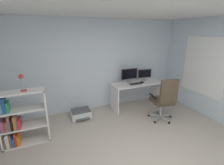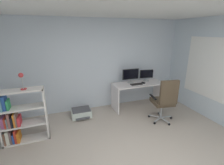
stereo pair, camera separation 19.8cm
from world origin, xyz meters
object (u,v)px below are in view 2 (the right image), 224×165
at_px(office_chair, 165,99).
at_px(desk_lamp, 21,78).
at_px(desk, 138,90).
at_px(monitor_main, 131,75).
at_px(keyboard, 136,84).
at_px(bookshelf, 18,118).
at_px(computer_mouse, 143,83).
at_px(monitor_secondary, 146,75).
at_px(printer, 81,113).

height_order(office_chair, desk_lamp, desk_lamp).
xyz_separation_m(desk, monitor_main, (-0.20, 0.14, 0.44)).
bearing_deg(keyboard, desk, 38.22).
bearing_deg(bookshelf, computer_mouse, 9.88).
xyz_separation_m(desk, monitor_secondary, (0.33, 0.14, 0.40)).
relative_size(monitor_main, printer, 0.97).
bearing_deg(monitor_secondary, keyboard, -153.29).
distance_m(keyboard, desk_lamp, 2.87).
height_order(monitor_secondary, computer_mouse, monitor_secondary).
relative_size(monitor_main, bookshelf, 0.44).
distance_m(computer_mouse, desk_lamp, 3.11).
distance_m(desk, computer_mouse, 0.26).
relative_size(desk, office_chair, 1.31).
xyz_separation_m(monitor_main, monitor_secondary, (0.53, 0.00, -0.04)).
bearing_deg(monitor_main, bookshelf, -165.23).
bearing_deg(monitor_main, monitor_secondary, 0.01).
bearing_deg(keyboard, monitor_main, 109.17).
height_order(keyboard, printer, keyboard).
relative_size(keyboard, office_chair, 0.29).
xyz_separation_m(desk, printer, (-1.72, -0.01, -0.45)).
bearing_deg(printer, office_chair, -27.55).
bearing_deg(monitor_secondary, office_chair, -97.90).
bearing_deg(printer, bookshelf, -155.81).
distance_m(desk, keyboard, 0.26).
xyz_separation_m(keyboard, desk_lamp, (-2.76, -0.53, 0.59)).
distance_m(bookshelf, printer, 1.55).
bearing_deg(office_chair, computer_mouse, 93.35).
bearing_deg(computer_mouse, monitor_secondary, 32.73).
distance_m(monitor_secondary, printer, 2.23).
bearing_deg(monitor_secondary, monitor_main, -179.99).
xyz_separation_m(monitor_secondary, bookshelf, (-3.41, -0.76, -0.43)).
relative_size(desk, bookshelf, 1.33).
height_order(monitor_main, computer_mouse, monitor_main).
relative_size(computer_mouse, office_chair, 0.09).
relative_size(monitor_secondary, desk_lamp, 1.26).
distance_m(desk, printer, 1.78).
relative_size(monitor_secondary, keyboard, 1.23).
distance_m(monitor_main, desk_lamp, 2.81).
xyz_separation_m(monitor_secondary, keyboard, (-0.46, -0.23, -0.19)).
height_order(desk_lamp, printer, desk_lamp).
xyz_separation_m(desk, office_chair, (0.18, -1.00, 0.07)).
xyz_separation_m(monitor_secondary, desk_lamp, (-3.22, -0.76, 0.40)).
relative_size(keyboard, desk_lamp, 1.03).
height_order(monitor_main, printer, monitor_main).
distance_m(office_chair, desk_lamp, 3.17).
bearing_deg(printer, monitor_main, 5.57).
xyz_separation_m(monitor_main, computer_mouse, (0.32, -0.20, -0.22)).
bearing_deg(printer, monitor_secondary, 4.13).
xyz_separation_m(desk, desk_lamp, (-2.89, -0.62, 0.80)).
bearing_deg(desk, office_chair, -80.02).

